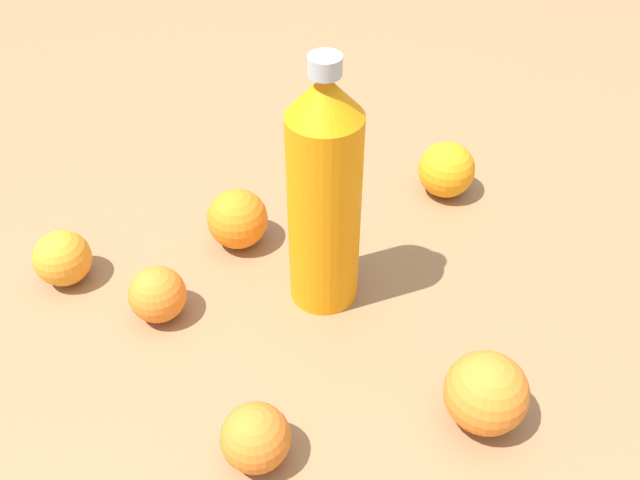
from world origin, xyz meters
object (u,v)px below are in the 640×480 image
object	(u,v)px
orange_5	(486,393)
orange_3	(63,258)
water_bottle	(320,195)
orange_4	(157,294)
orange_1	(256,438)
orange_0	(237,219)
orange_2	(446,170)

from	to	relation	value
orange_5	orange_3	bearing A→B (deg)	-178.59
water_bottle	orange_4	distance (m)	0.22
orange_1	orange_5	xyz separation A→B (m)	(0.18, 0.13, 0.01)
orange_0	orange_5	distance (m)	0.37
orange_2	orange_3	distance (m)	0.51
orange_0	orange_2	world-z (taller)	same
orange_0	orange_3	world-z (taller)	orange_0
orange_0	orange_3	bearing A→B (deg)	-137.45
orange_5	orange_0	bearing A→B (deg)	159.38
orange_3	orange_4	size ratio (longest dim) A/B	1.04
orange_1	orange_2	distance (m)	0.47
orange_2	orange_3	world-z (taller)	orange_2
orange_3	orange_5	bearing A→B (deg)	1.41
water_bottle	orange_4	world-z (taller)	water_bottle
orange_2	orange_0	bearing A→B (deg)	-135.26
orange_2	orange_1	bearing A→B (deg)	-95.23
orange_2	orange_5	distance (m)	0.37
orange_2	orange_3	bearing A→B (deg)	-136.18
water_bottle	orange_1	distance (m)	0.26
water_bottle	orange_3	world-z (taller)	water_bottle
orange_5	water_bottle	bearing A→B (deg)	156.46
water_bottle	orange_0	size ratio (longest dim) A/B	4.01
orange_1	orange_2	bearing A→B (deg)	84.77
orange_0	orange_5	size ratio (longest dim) A/B	0.92
orange_2	orange_4	distance (m)	0.42
orange_1	orange_4	size ratio (longest dim) A/B	1.02
orange_2	orange_4	world-z (taller)	orange_2
orange_0	orange_2	distance (m)	0.29
orange_1	orange_4	world-z (taller)	orange_1
orange_2	orange_3	xyz separation A→B (m)	(-0.37, -0.35, -0.00)
orange_1	orange_3	size ratio (longest dim) A/B	0.98
orange_5	orange_2	bearing A→B (deg)	112.47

